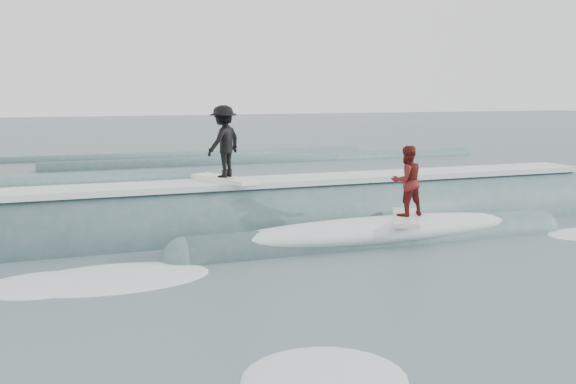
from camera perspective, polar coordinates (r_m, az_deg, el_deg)
name	(u,v)px	position (r m, az deg, el deg)	size (l,w,h in m)	color
ground	(329,263)	(13.08, 3.67, -6.34)	(160.00, 160.00, 0.00)	#3B4F56
breaking_wave	(285,229)	(16.03, -0.31, -3.32)	(23.69, 4.00, 2.44)	#385E5E
surfer_black	(224,144)	(15.50, -5.73, 4.23)	(1.29, 2.05, 1.82)	white
surfer_red	(406,185)	(15.00, 10.48, 0.58)	(1.44, 2.02, 1.72)	silver
whitewater	(259,282)	(11.83, -2.56, -7.99)	(14.56, 7.15, 0.10)	white
far_swells	(148,168)	(29.66, -12.30, 2.10)	(37.47, 8.65, 0.80)	#385E5E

